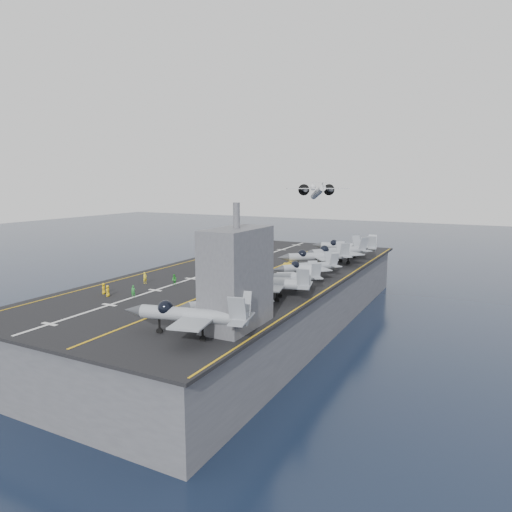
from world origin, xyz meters
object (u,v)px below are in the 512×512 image
at_px(fighter_jet_0, 193,314).
at_px(transport_plane, 318,192).
at_px(island_superstructure, 237,266).
at_px(tow_cart_a, 226,291).

xyz_separation_m(fighter_jet_0, transport_plane, (-18.76, 93.23, 11.49)).
distance_m(island_superstructure, fighter_jet_0, 7.74).
distance_m(tow_cart_a, transport_plane, 77.02).
bearing_deg(fighter_jet_0, island_superstructure, 64.37).
height_order(island_superstructure, transport_plane, transport_plane).
xyz_separation_m(island_superstructure, transport_plane, (-21.37, 87.79, 6.65)).
bearing_deg(transport_plane, island_superstructure, -76.32).
height_order(fighter_jet_0, transport_plane, transport_plane).
distance_m(island_superstructure, tow_cart_a, 17.44).
height_order(fighter_jet_0, tow_cart_a, fighter_jet_0).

